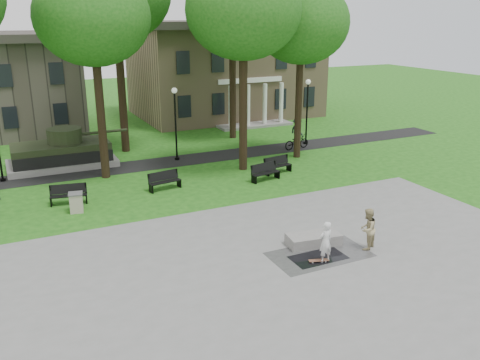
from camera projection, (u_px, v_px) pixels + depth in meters
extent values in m
plane|color=#1A5113|center=(256.00, 228.00, 22.71)|extent=(120.00, 120.00, 0.00)
cube|color=gray|center=(319.00, 278.00, 18.41)|extent=(22.00, 16.00, 0.02)
cube|color=black|center=(171.00, 162.00, 33.00)|extent=(44.00, 2.60, 0.01)
cube|color=#9E8460|center=(224.00, 72.00, 47.87)|extent=(16.00, 11.00, 8.00)
cube|color=#38332D|center=(224.00, 24.00, 46.54)|extent=(17.00, 12.00, 0.60)
cube|color=silver|center=(250.00, 80.00, 43.22)|extent=(6.00, 0.30, 0.40)
cylinder|color=black|center=(100.00, 110.00, 28.63)|extent=(0.48, 0.48, 8.00)
ellipsoid|color=#185012|center=(92.00, 17.00, 27.08)|extent=(6.20, 6.20, 5.27)
cylinder|color=black|center=(243.00, 102.00, 30.15)|extent=(0.50, 0.50, 8.32)
ellipsoid|color=#185012|center=(243.00, 10.00, 28.54)|extent=(6.60, 6.60, 5.61)
cylinder|color=black|center=(299.00, 100.00, 32.95)|extent=(0.46, 0.46, 7.68)
ellipsoid|color=#185012|center=(301.00, 23.00, 31.46)|extent=(6.00, 6.00, 5.10)
cylinder|color=black|center=(121.00, 84.00, 34.17)|extent=(0.54, 0.54, 9.28)
cylinder|color=black|center=(233.00, 82.00, 38.19)|extent=(0.50, 0.50, 8.64)
ellipsoid|color=#185012|center=(232.00, 6.00, 36.52)|extent=(6.40, 6.40, 5.44)
cylinder|color=black|center=(3.00, 180.00, 29.13)|extent=(0.32, 0.32, 0.16)
cylinder|color=black|center=(176.00, 127.00, 32.78)|extent=(0.12, 0.12, 4.40)
sphere|color=silver|center=(174.00, 90.00, 32.05)|extent=(0.36, 0.36, 0.36)
cylinder|color=black|center=(177.00, 159.00, 33.44)|extent=(0.32, 0.32, 0.16)
cylinder|color=black|center=(307.00, 115.00, 36.89)|extent=(0.12, 0.12, 4.40)
sphere|color=silver|center=(308.00, 82.00, 36.16)|extent=(0.36, 0.36, 0.36)
cylinder|color=black|center=(306.00, 143.00, 37.54)|extent=(0.32, 0.32, 0.16)
cube|color=gray|center=(63.00, 163.00, 31.98)|extent=(6.50, 3.40, 0.40)
cube|color=#242C17|center=(61.00, 152.00, 31.75)|extent=(5.80, 2.80, 1.10)
cube|color=black|center=(64.00, 160.00, 30.66)|extent=(5.80, 0.35, 0.70)
cube|color=black|center=(59.00, 150.00, 32.97)|extent=(5.80, 0.35, 0.70)
cylinder|color=#242C17|center=(65.00, 136.00, 31.57)|extent=(2.10, 2.10, 0.90)
cylinder|color=#242C17|center=(102.00, 132.00, 32.51)|extent=(3.20, 0.18, 0.18)
cube|color=black|center=(318.00, 258.00, 19.92)|extent=(2.20, 1.20, 0.00)
cube|color=gray|center=(314.00, 239.00, 21.01)|extent=(2.32, 1.30, 0.45)
cube|color=brown|center=(319.00, 261.00, 19.57)|extent=(0.80, 0.41, 0.07)
imported|color=silver|center=(326.00, 242.00, 19.37)|extent=(0.65, 0.47, 1.65)
imported|color=tan|center=(367.00, 229.00, 20.43)|extent=(1.05, 0.98, 1.73)
imported|color=black|center=(297.00, 142.00, 36.00)|extent=(2.10, 0.97, 1.07)
imported|color=#22262D|center=(297.00, 131.00, 35.75)|extent=(0.80, 1.22, 1.77)
cube|color=black|center=(69.00, 196.00, 25.47)|extent=(1.85, 0.76, 0.05)
cube|color=black|center=(67.00, 189.00, 25.57)|extent=(1.80, 0.47, 0.50)
cube|color=black|center=(51.00, 202.00, 25.19)|extent=(0.14, 0.45, 0.45)
cube|color=black|center=(86.00, 197.00, 25.89)|extent=(0.14, 0.45, 0.45)
cube|color=black|center=(165.00, 182.00, 27.59)|extent=(1.85, 0.76, 0.05)
cube|color=black|center=(164.00, 176.00, 27.68)|extent=(1.80, 0.46, 0.50)
cube|color=black|center=(150.00, 188.00, 27.31)|extent=(0.14, 0.45, 0.45)
cube|color=black|center=(180.00, 184.00, 28.00)|extent=(0.14, 0.45, 0.45)
cube|color=black|center=(266.00, 173.00, 29.11)|extent=(1.85, 0.77, 0.05)
cube|color=black|center=(264.00, 167.00, 29.21)|extent=(1.80, 0.47, 0.50)
cube|color=black|center=(253.00, 179.00, 28.83)|extent=(0.14, 0.45, 0.45)
cube|color=black|center=(279.00, 175.00, 29.53)|extent=(0.14, 0.45, 0.45)
cube|color=black|center=(278.00, 166.00, 30.48)|extent=(1.85, 0.72, 0.05)
cube|color=black|center=(276.00, 160.00, 30.57)|extent=(1.80, 0.42, 0.50)
cube|color=black|center=(266.00, 171.00, 30.20)|extent=(0.13, 0.45, 0.45)
cube|color=black|center=(290.00, 168.00, 30.89)|extent=(0.13, 0.45, 0.45)
cube|color=#AEA38F|center=(76.00, 203.00, 24.48)|extent=(0.69, 0.69, 0.90)
cube|color=#4C4C4C|center=(75.00, 194.00, 24.33)|extent=(0.76, 0.76, 0.06)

